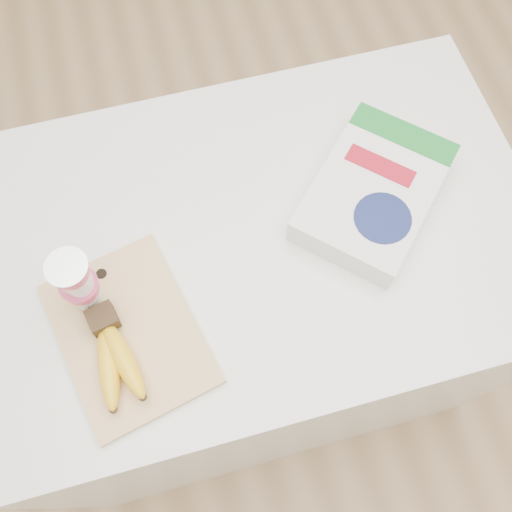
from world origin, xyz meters
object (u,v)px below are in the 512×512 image
Objects in this scene: table at (260,299)px; yogurt_stack at (78,283)px; cutting_board at (129,333)px; cereal_box at (374,192)px; bananas at (114,355)px.

yogurt_stack is (-0.33, -0.06, 0.51)m from table.
cereal_box is at bearing 3.08° from cutting_board.
cereal_box is (0.53, 0.18, -0.00)m from bananas.
cereal_box reaches higher than bananas.
bananas is 0.14m from yogurt_stack.
table is 3.48× the size of cutting_board.
cutting_board is 0.13m from yogurt_stack.
bananas is 1.17× the size of yogurt_stack.
bananas is 0.57m from cereal_box.
table is at bearing -134.64° from cereal_box.
yogurt_stack reaches higher than cutting_board.
cutting_board is 1.94× the size of yogurt_stack.
table is at bearing 30.38° from bananas.
yogurt_stack reaches higher than cereal_box.
cutting_board is 0.53m from cereal_box.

